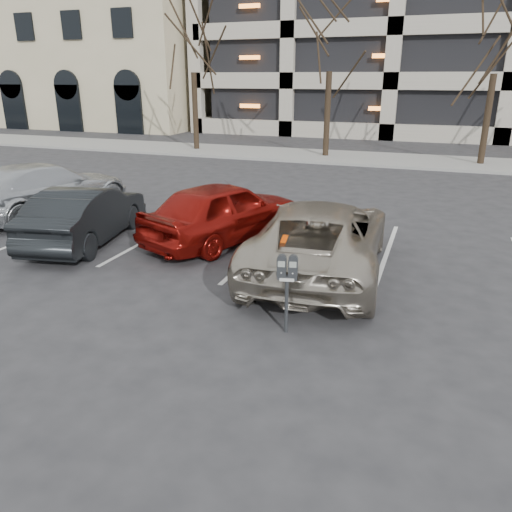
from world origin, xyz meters
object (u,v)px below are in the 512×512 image
tree_a (192,21)px  tree_c (503,11)px  car_red (224,211)px  parking_meter (287,275)px  car_silver (45,189)px  suv_silver (320,237)px  car_dark (86,214)px  tree_b (332,14)px

tree_a → tree_c: bearing=0.0°
tree_a → car_red: 16.66m
parking_meter → car_silver: 9.59m
suv_silver → car_silver: size_ratio=1.07×
tree_a → parking_meter: tree_a is taller
car_red → car_dark: car_red is taller
car_silver → tree_b: bearing=-99.1°
tree_a → tree_b: tree_b is taller
parking_meter → car_dark: (-5.79, 2.70, -0.28)m
tree_b → car_silver: size_ratio=1.73×
tree_b → car_dark: bearing=-99.4°
car_red → car_silver: bearing=15.5°
tree_a → car_silver: bearing=-82.2°
tree_b → car_red: bearing=-87.6°
tree_b → tree_c: tree_b is taller
parking_meter → car_silver: car_silver is taller
tree_a → parking_meter: bearing=-59.7°
suv_silver → car_dark: bearing=-4.3°
suv_silver → tree_a: bearing=-60.3°
tree_c → car_red: 16.12m
parking_meter → car_red: 4.77m
car_red → suv_silver: bearing=176.8°
tree_b → tree_a: bearing=180.0°
tree_a → car_dark: size_ratio=2.14×
car_red → car_dark: 3.28m
suv_silver → car_dark: (-5.67, -0.04, -0.06)m
tree_a → car_dark: bearing=-73.1°
tree_a → suv_silver: bearing=-55.6°
tree_c → suv_silver: size_ratio=1.58×
tree_b → car_silver: (-5.19, -13.22, -5.65)m
tree_a → car_red: tree_a is taller
parking_meter → car_silver: (-8.51, 4.42, -0.22)m
tree_b → car_silver: bearing=-111.4°
tree_a → tree_b: (7.00, 0.00, 0.04)m
tree_a → car_red: (7.58, -13.74, -5.61)m
car_red → car_silver: 5.79m
tree_c → suv_silver: (-3.80, -14.90, -5.48)m
tree_c → car_red: size_ratio=1.99×
car_red → car_silver: size_ratio=0.85×
car_dark → car_silver: 3.22m
tree_c → car_dark: (-9.47, -14.94, -5.54)m
suv_silver → car_dark: 5.67m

